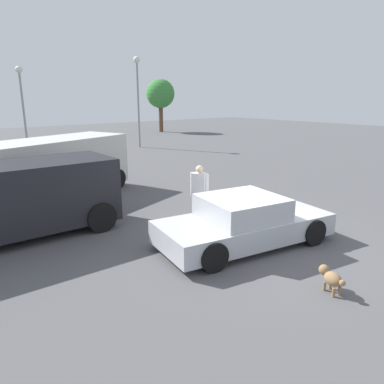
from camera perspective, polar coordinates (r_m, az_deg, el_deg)
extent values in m
plane|color=#515154|center=(9.13, 9.41, -7.81)|extent=(80.00, 80.00, 0.00)
cube|color=#B7BABF|center=(8.86, 8.28, -5.56)|extent=(4.51, 2.54, 0.52)
cube|color=#B7BABF|center=(8.63, 7.88, -2.43)|extent=(2.06, 1.95, 0.52)
cube|color=slate|center=(9.14, 12.12, -1.64)|extent=(0.34, 1.51, 0.44)
cube|color=slate|center=(8.17, 3.12, -3.30)|extent=(0.34, 1.51, 0.44)
cylinder|color=black|center=(10.37, 11.74, -3.26)|extent=(0.67, 0.33, 0.64)
cylinder|color=black|center=(9.23, 18.61, -6.03)|extent=(0.67, 0.33, 0.64)
cylinder|color=black|center=(8.86, -2.54, -6.11)|extent=(0.67, 0.33, 0.64)
cylinder|color=black|center=(7.49, 3.36, -10.17)|extent=(0.67, 0.33, 0.64)
ellipsoid|color=olive|center=(7.21, 21.36, -12.67)|extent=(0.36, 0.43, 0.25)
sphere|color=olive|center=(7.34, 20.14, -11.45)|extent=(0.20, 0.20, 0.20)
sphere|color=olive|center=(7.39, 19.77, -11.29)|extent=(0.09, 0.09, 0.09)
cylinder|color=olive|center=(7.33, 20.17, -13.77)|extent=(0.06, 0.06, 0.17)
cylinder|color=olive|center=(7.42, 21.00, -13.51)|extent=(0.06, 0.06, 0.17)
cylinder|color=olive|center=(7.18, 21.45, -14.54)|extent=(0.06, 0.06, 0.17)
cylinder|color=olive|center=(7.27, 22.28, -14.26)|extent=(0.06, 0.06, 0.17)
sphere|color=olive|center=(7.05, 22.65, -13.11)|extent=(0.11, 0.11, 0.11)
cube|color=silver|center=(13.59, -20.83, 3.96)|extent=(5.69, 3.62, 1.86)
cube|color=slate|center=(15.25, -13.18, 7.18)|extent=(0.60, 1.61, 0.74)
cylinder|color=black|center=(15.73, -16.81, 2.82)|extent=(0.80, 0.49, 0.76)
cylinder|color=black|center=(14.41, -11.78, 2.07)|extent=(0.80, 0.49, 0.76)
cylinder|color=black|center=(11.85, -25.49, -1.84)|extent=(0.80, 0.49, 0.76)
cube|color=black|center=(10.01, -26.45, -0.71)|extent=(5.01, 2.09, 1.66)
cylinder|color=black|center=(9.86, -14.16, -3.86)|extent=(0.81, 0.27, 0.80)
cylinder|color=black|center=(11.52, -17.92, -1.44)|extent=(0.81, 0.27, 0.80)
cylinder|color=black|center=(10.43, 1.60, -2.33)|extent=(0.13, 0.13, 0.81)
cylinder|color=black|center=(10.50, 0.75, -2.21)|extent=(0.13, 0.13, 0.81)
cube|color=white|center=(10.28, 1.19, 1.44)|extent=(0.39, 0.46, 0.58)
cylinder|color=white|center=(10.20, 2.42, 1.02)|extent=(0.09, 0.09, 0.68)
cylinder|color=white|center=(10.39, -0.02, 1.30)|extent=(0.09, 0.09, 0.68)
sphere|color=beige|center=(10.19, 1.20, 3.62)|extent=(0.22, 0.22, 0.22)
cylinder|color=gray|center=(25.93, -8.47, 13.33)|extent=(0.14, 0.14, 5.75)
sphere|color=silver|center=(26.03, -8.74, 19.95)|extent=(0.44, 0.44, 0.44)
cylinder|color=gray|center=(26.56, -25.04, 11.37)|extent=(0.14, 0.14, 5.02)
sphere|color=silver|center=(26.59, -25.68, 17.03)|extent=(0.44, 0.44, 0.44)
cylinder|color=brown|center=(37.49, -4.92, 11.53)|extent=(0.42, 0.42, 2.72)
sphere|color=#387F38|center=(37.43, -5.01, 15.23)|extent=(2.83, 2.83, 2.83)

